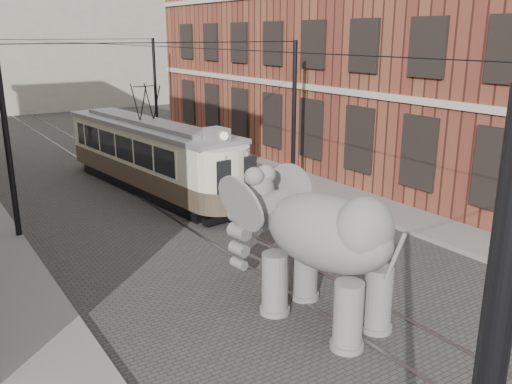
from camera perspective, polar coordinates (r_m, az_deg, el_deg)
ground at (r=15.44m, az=1.89°, el=-7.54°), size 120.00×120.00×0.00m
tram_rails at (r=15.44m, az=1.89°, el=-7.50°), size 1.54×80.00×0.02m
sidewalk_right at (r=19.29m, az=16.63°, el=-3.06°), size 2.00×60.00×0.15m
sidewalk_left at (r=13.16m, az=-22.56°, el=-12.99°), size 2.00×60.00×0.15m
brick_building at (r=28.09m, az=10.06°, el=15.55°), size 8.00×26.00×12.00m
catenary at (r=18.63m, az=-7.50°, el=6.14°), size 11.00×30.20×6.00m
tram at (r=22.46m, az=-11.28°, el=5.48°), size 3.37×11.01×4.30m
elephant at (r=11.99m, az=7.38°, el=-6.41°), size 3.86×5.79×3.27m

